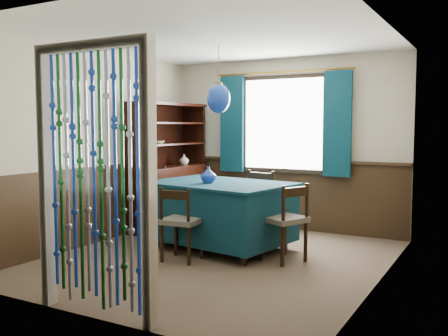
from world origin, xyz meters
The scene contains 22 objects.
floor centered at (0.00, 0.00, 0.00)m, with size 4.00×4.00×0.00m, color brown.
ceiling centered at (0.00, 0.00, 2.50)m, with size 4.00×4.00×0.00m, color silver.
wall_back centered at (0.00, 2.00, 1.25)m, with size 3.60×3.60×0.00m, color beige.
wall_front centered at (0.00, -2.00, 1.25)m, with size 3.60×3.60×0.00m, color beige.
wall_left centered at (-1.80, 0.00, 1.25)m, with size 4.00×4.00×0.00m, color beige.
wall_right centered at (1.80, 0.00, 1.25)m, with size 4.00×4.00×0.00m, color beige.
wainscot_back centered at (0.00, 1.99, 0.50)m, with size 3.60×3.60×0.00m, color #352314.
wainscot_front centered at (0.00, -1.99, 0.50)m, with size 3.60×3.60×0.00m, color #352314.
wainscot_left centered at (-1.79, 0.00, 0.50)m, with size 4.00×4.00×0.00m, color #352314.
wainscot_right centered at (1.79, 0.00, 0.50)m, with size 4.00×4.00×0.00m, color #352314.
window centered at (0.00, 1.95, 1.55)m, with size 1.32×0.12×1.42m, color black.
doorway centered at (0.00, -1.94, 1.05)m, with size 1.16×0.12×2.18m, color silver, non-canonical shape.
dining_table centered at (-0.24, 0.46, 0.47)m, with size 1.88×1.44×0.83m.
chair_near centered at (-0.32, -0.26, 0.45)m, with size 0.46×0.44×0.85m.
chair_far centered at (-0.07, 1.13, 0.49)m, with size 0.50×0.49×0.92m.
chair_left centered at (-1.26, 0.64, 0.51)m, with size 0.57×0.59×0.96m.
chair_right centered at (0.72, 0.29, 0.47)m, with size 0.56×0.57×0.89m.
sideboard centered at (-1.53, 1.19, 0.64)m, with size 0.55×1.44×1.86m.
pendant_lamp centered at (-0.24, 0.46, 1.86)m, with size 0.29×0.29×0.82m.
vase_table centered at (-0.32, 0.35, 0.92)m, with size 0.18×0.18×0.18m, color navy.
bowl_shelf centered at (-1.47, 0.88, 1.29)m, with size 0.19×0.19×0.05m, color beige.
vase_sideboard centered at (-1.47, 1.54, 1.02)m, with size 0.17×0.17×0.17m, color beige.
Camera 1 is at (2.80, -4.85, 1.52)m, focal length 40.00 mm.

